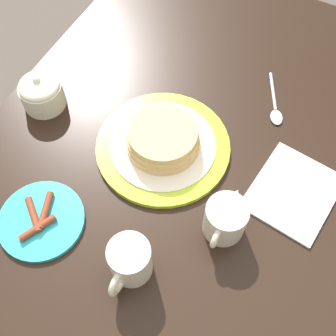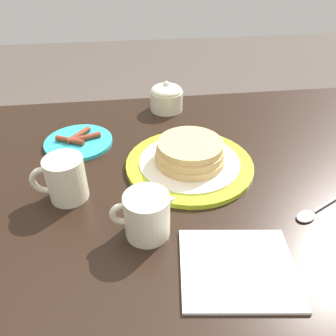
{
  "view_description": "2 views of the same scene",
  "coord_description": "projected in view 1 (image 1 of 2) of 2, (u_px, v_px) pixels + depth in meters",
  "views": [
    {
      "loc": [
        0.47,
        0.19,
        1.53
      ],
      "look_at": [
        0.09,
        -0.01,
        0.79
      ],
      "focal_mm": 45.0,
      "sensor_mm": 36.0,
      "label": 1
    },
    {
      "loc": [
        0.17,
        0.55,
        1.2
      ],
      "look_at": [
        0.09,
        -0.01,
        0.79
      ],
      "focal_mm": 35.0,
      "sensor_mm": 36.0,
      "label": 2
    }
  ],
  "objects": [
    {
      "name": "sugar_bowl",
      "position": [
        41.0,
        92.0,
        0.94
      ],
      "size": [
        0.1,
        0.1,
        0.09
      ],
      "color": "beige",
      "rests_on": "dining_table"
    },
    {
      "name": "coffee_mug",
      "position": [
        130.0,
        262.0,
        0.74
      ],
      "size": [
        0.11,
        0.08,
        0.09
      ],
      "color": "beige",
      "rests_on": "dining_table"
    },
    {
      "name": "side_plate_bacon",
      "position": [
        41.0,
        220.0,
        0.82
      ],
      "size": [
        0.17,
        0.17,
        0.02
      ],
      "color": "#2DADBC",
      "rests_on": "dining_table"
    },
    {
      "name": "creamer_pitcher",
      "position": [
        225.0,
        219.0,
        0.78
      ],
      "size": [
        0.12,
        0.08,
        0.09
      ],
      "color": "beige",
      "rests_on": "dining_table"
    },
    {
      "name": "ground_plane",
      "position": [
        180.0,
        254.0,
        1.58
      ],
      "size": [
        8.0,
        8.0,
        0.0
      ],
      "primitive_type": "plane",
      "color": "#51473F"
    },
    {
      "name": "napkin",
      "position": [
        293.0,
        192.0,
        0.85
      ],
      "size": [
        0.2,
        0.18,
        0.01
      ],
      "color": "white",
      "rests_on": "dining_table"
    },
    {
      "name": "pancake_plate",
      "position": [
        163.0,
        142.0,
        0.89
      ],
      "size": [
        0.29,
        0.29,
        0.07
      ],
      "color": "#AAC628",
      "rests_on": "dining_table"
    },
    {
      "name": "spoon",
      "position": [
        275.0,
        108.0,
        0.96
      ],
      "size": [
        0.14,
        0.08,
        0.01
      ],
      "color": "silver",
      "rests_on": "dining_table"
    },
    {
      "name": "dining_table",
      "position": [
        187.0,
        174.0,
        1.04
      ],
      "size": [
        1.16,
        0.87,
        0.76
      ],
      "color": "black",
      "rests_on": "ground_plane"
    }
  ]
}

